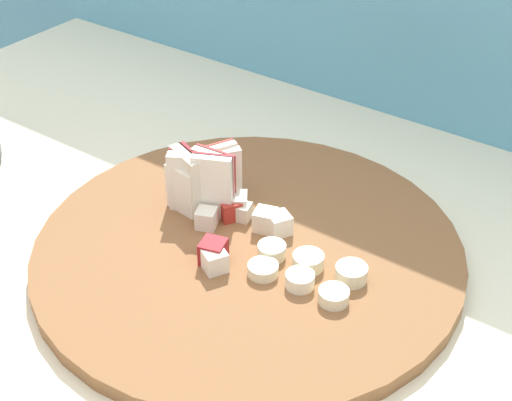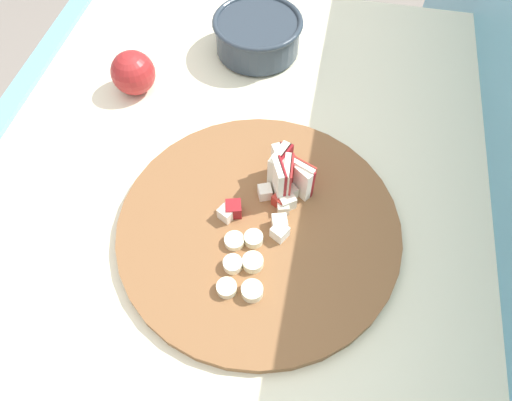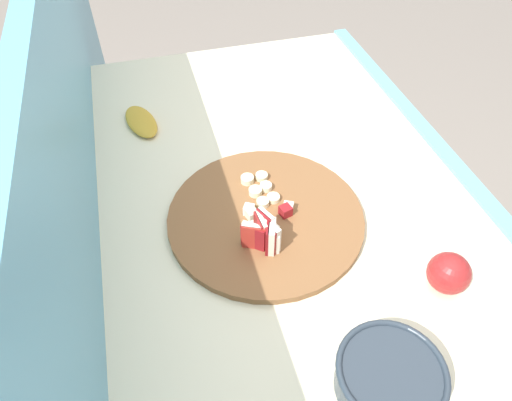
{
  "view_description": "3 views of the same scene",
  "coord_description": "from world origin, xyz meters",
  "px_view_note": "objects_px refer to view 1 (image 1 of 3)",
  "views": [
    {
      "loc": [
        0.26,
        -0.37,
        1.37
      ],
      "look_at": [
        -0.08,
        0.1,
        0.97
      ],
      "focal_mm": 53.22,
      "sensor_mm": 36.0,
      "label": 1
    },
    {
      "loc": [
        0.25,
        0.14,
        1.5
      ],
      "look_at": [
        -0.09,
        0.07,
        0.97
      ],
      "focal_mm": 32.53,
      "sensor_mm": 36.0,
      "label": 2
    },
    {
      "loc": [
        -0.66,
        0.26,
        1.63
      ],
      "look_at": [
        -0.04,
        0.09,
        0.95
      ],
      "focal_mm": 32.13,
      "sensor_mm": 36.0,
      "label": 3
    }
  ],
  "objects_px": {
    "cutting_board": "(248,251)",
    "banana_slice_rows": "(307,271)",
    "apple_dice_pile": "(235,222)",
    "apple_wedge_fan": "(203,180)"
  },
  "relations": [
    {
      "from": "cutting_board",
      "to": "banana_slice_rows",
      "type": "bearing_deg",
      "value": -6.06
    },
    {
      "from": "cutting_board",
      "to": "apple_dice_pile",
      "type": "relative_size",
      "value": 3.71
    },
    {
      "from": "banana_slice_rows",
      "to": "apple_wedge_fan",
      "type": "bearing_deg",
      "value": 167.02
    },
    {
      "from": "cutting_board",
      "to": "banana_slice_rows",
      "type": "relative_size",
      "value": 3.88
    },
    {
      "from": "cutting_board",
      "to": "apple_wedge_fan",
      "type": "height_order",
      "value": "apple_wedge_fan"
    },
    {
      "from": "apple_dice_pile",
      "to": "banana_slice_rows",
      "type": "bearing_deg",
      "value": -10.31
    },
    {
      "from": "cutting_board",
      "to": "apple_dice_pile",
      "type": "xyz_separation_m",
      "value": [
        -0.02,
        0.01,
        0.02
      ]
    },
    {
      "from": "cutting_board",
      "to": "apple_dice_pile",
      "type": "bearing_deg",
      "value": 157.38
    },
    {
      "from": "apple_wedge_fan",
      "to": "banana_slice_rows",
      "type": "xyz_separation_m",
      "value": [
        0.14,
        -0.03,
        -0.02
      ]
    },
    {
      "from": "apple_wedge_fan",
      "to": "banana_slice_rows",
      "type": "relative_size",
      "value": 0.69
    }
  ]
}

